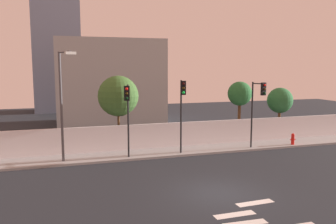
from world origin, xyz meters
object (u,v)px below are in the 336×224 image
(traffic_light_center, at_px, (258,101))
(street_lamp_curbside, at_px, (62,97))
(fire_hydrant, at_px, (293,139))
(roadside_tree_leftmost, at_px, (118,96))
(roadside_tree_midright, at_px, (280,101))
(traffic_light_left, at_px, (182,101))
(roadside_tree_midleft, at_px, (240,94))
(traffic_light_right, at_px, (128,106))

(traffic_light_center, height_order, street_lamp_curbside, street_lamp_curbside)
(street_lamp_curbside, bearing_deg, fire_hydrant, -0.14)
(street_lamp_curbside, xyz_separation_m, fire_hydrant, (16.75, -0.04, -3.61))
(roadside_tree_leftmost, xyz_separation_m, roadside_tree_midright, (13.77, 0.00, -0.73))
(traffic_light_left, height_order, roadside_tree_midleft, traffic_light_left)
(roadside_tree_midright, bearing_deg, roadside_tree_leftmost, 180.00)
(traffic_light_center, distance_m, roadside_tree_midleft, 3.59)
(street_lamp_curbside, height_order, roadside_tree_leftmost, street_lamp_curbside)
(fire_hydrant, bearing_deg, traffic_light_left, -176.72)
(traffic_light_right, bearing_deg, roadside_tree_midright, 15.32)
(street_lamp_curbside, distance_m, roadside_tree_midleft, 14.18)
(traffic_light_center, bearing_deg, roadside_tree_leftmost, 159.38)
(traffic_light_center, bearing_deg, street_lamp_curbside, 178.04)
(roadside_tree_midleft, height_order, roadside_tree_midright, roadside_tree_midleft)
(traffic_light_right, distance_m, fire_hydrant, 13.25)
(street_lamp_curbside, height_order, roadside_tree_midright, street_lamp_curbside)
(roadside_tree_midleft, bearing_deg, fire_hydrant, -47.06)
(traffic_light_right, bearing_deg, roadside_tree_midleft, 20.79)
(traffic_light_center, bearing_deg, traffic_light_left, -178.90)
(traffic_light_left, distance_m, roadside_tree_midright, 10.79)
(traffic_light_center, xyz_separation_m, roadside_tree_midleft, (0.50, 3.55, 0.19))
(roadside_tree_leftmost, bearing_deg, roadside_tree_midright, 0.00)
(traffic_light_right, relative_size, roadside_tree_midright, 1.11)
(traffic_light_right, relative_size, roadside_tree_leftmost, 0.88)
(roadside_tree_leftmost, bearing_deg, traffic_light_left, -45.17)
(traffic_light_center, relative_size, roadside_tree_midleft, 0.99)
(street_lamp_curbside, xyz_separation_m, roadside_tree_midright, (17.69, 3.09, -1.01))
(traffic_light_right, bearing_deg, traffic_light_left, 1.97)
(traffic_light_left, relative_size, roadside_tree_midright, 1.16)
(fire_hydrant, bearing_deg, roadside_tree_midright, 73.39)
(traffic_light_center, distance_m, traffic_light_right, 9.47)
(traffic_light_center, bearing_deg, traffic_light_right, -178.56)
(traffic_light_right, distance_m, roadside_tree_midright, 14.33)
(traffic_light_left, distance_m, roadside_tree_leftmost, 5.16)
(traffic_light_left, relative_size, street_lamp_curbside, 0.74)
(roadside_tree_leftmost, relative_size, roadside_tree_midleft, 1.11)
(fire_hydrant, bearing_deg, roadside_tree_midleft, 132.94)
(traffic_light_left, bearing_deg, roadside_tree_midleft, 30.18)
(roadside_tree_midleft, bearing_deg, traffic_light_right, -159.21)
(traffic_light_left, bearing_deg, traffic_light_center, 1.10)
(traffic_light_right, distance_m, roadside_tree_leftmost, 3.80)
(traffic_light_left, bearing_deg, roadside_tree_leftmost, 134.83)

